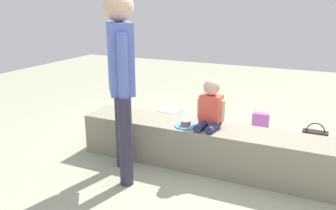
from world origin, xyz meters
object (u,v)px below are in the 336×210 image
(cake_plate, at_px, (186,124))
(cake_box_white, at_px, (170,113))
(water_bottle_near_gift, at_px, (291,152))
(adult_standing, at_px, (121,70))
(handbag_black_leather, at_px, (314,141))
(child_seated, at_px, (211,106))
(gift_bag, at_px, (260,125))
(party_cup_red, at_px, (196,129))

(cake_plate, relative_size, cake_box_white, 0.78)
(water_bottle_near_gift, distance_m, cake_box_white, 1.95)
(adult_standing, distance_m, handbag_black_leather, 2.32)
(child_seated, bearing_deg, handbag_black_leather, 41.26)
(gift_bag, height_order, cake_box_white, gift_bag)
(gift_bag, bearing_deg, handbag_black_leather, -17.46)
(gift_bag, bearing_deg, cake_box_white, 168.92)
(child_seated, height_order, gift_bag, child_seated)
(handbag_black_leather, bearing_deg, water_bottle_near_gift, -122.69)
(child_seated, height_order, cake_box_white, child_seated)
(adult_standing, height_order, cake_plate, adult_standing)
(water_bottle_near_gift, height_order, handbag_black_leather, handbag_black_leather)
(adult_standing, distance_m, party_cup_red, 1.69)
(water_bottle_near_gift, bearing_deg, party_cup_red, 164.86)
(child_seated, xyz_separation_m, handbag_black_leather, (0.96, 0.84, -0.52))
(adult_standing, xyz_separation_m, cake_box_white, (-0.34, 1.82, -0.98))
(cake_plate, height_order, water_bottle_near_gift, cake_plate)
(gift_bag, bearing_deg, child_seated, -107.22)
(water_bottle_near_gift, bearing_deg, cake_box_white, 156.00)
(cake_box_white, bearing_deg, water_bottle_near_gift, -24.00)
(adult_standing, xyz_separation_m, gift_bag, (1.01, 1.55, -0.88))
(party_cup_red, bearing_deg, child_seated, -61.76)
(water_bottle_near_gift, bearing_deg, gift_bag, 128.93)
(adult_standing, distance_m, cake_plate, 0.86)
(child_seated, bearing_deg, party_cup_red, 118.24)
(adult_standing, height_order, gift_bag, adult_standing)
(cake_plate, relative_size, gift_bag, 0.64)
(gift_bag, bearing_deg, cake_plate, -115.67)
(child_seated, bearing_deg, cake_box_white, 128.30)
(child_seated, height_order, adult_standing, adult_standing)
(cake_plate, xyz_separation_m, water_bottle_near_gift, (0.97, 0.61, -0.36))
(gift_bag, xyz_separation_m, party_cup_red, (-0.77, -0.20, -0.11))
(gift_bag, bearing_deg, water_bottle_near_gift, -51.07)
(water_bottle_near_gift, xyz_separation_m, cake_box_white, (-1.78, 0.79, -0.04))
(cake_plate, bearing_deg, gift_bag, 64.33)
(cake_box_white, bearing_deg, child_seated, -51.70)
(child_seated, xyz_separation_m, adult_standing, (-0.69, -0.51, 0.39))
(adult_standing, relative_size, water_bottle_near_gift, 8.39)
(cake_box_white, height_order, handbag_black_leather, handbag_black_leather)
(adult_standing, relative_size, gift_bag, 4.94)
(water_bottle_near_gift, bearing_deg, child_seated, -145.53)
(adult_standing, relative_size, cake_box_white, 5.97)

